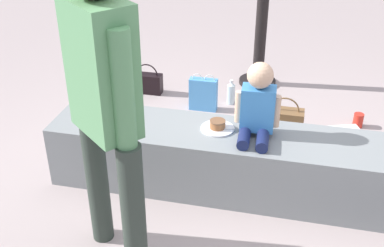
{
  "coord_description": "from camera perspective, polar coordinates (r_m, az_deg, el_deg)",
  "views": [
    {
      "loc": [
        0.31,
        -2.61,
        1.99
      ],
      "look_at": [
        -0.21,
        -0.36,
        0.68
      ],
      "focal_mm": 44.56,
      "sensor_mm": 36.0,
      "label": 1
    }
  ],
  "objects": [
    {
      "name": "ground_plane",
      "position": [
        3.29,
        5.0,
        -7.71
      ],
      "size": [
        12.0,
        12.0,
        0.0
      ],
      "primitive_type": "plane",
      "color": "#A89896"
    },
    {
      "name": "concrete_ledge",
      "position": [
        3.17,
        5.17,
        -4.61
      ],
      "size": [
        2.46,
        0.48,
        0.43
      ],
      "primitive_type": "cube",
      "color": "gray",
      "rests_on": "ground_plane"
    },
    {
      "name": "adult_standing",
      "position": [
        2.24,
        -10.54,
        3.96
      ],
      "size": [
        0.42,
        0.39,
        1.72
      ],
      "color": "#2C362F",
      "rests_on": "ground_plane"
    },
    {
      "name": "party_cup_red",
      "position": [
        4.2,
        19.27,
        0.37
      ],
      "size": [
        0.08,
        0.08,
        0.12
      ],
      "primitive_type": "cylinder",
      "color": "red",
      "rests_on": "ground_plane"
    },
    {
      "name": "water_bottle_near_gift",
      "position": [
        4.33,
        4.69,
        3.68
      ],
      "size": [
        0.07,
        0.07,
        0.23
      ],
      "color": "silver",
      "rests_on": "ground_plane"
    },
    {
      "name": "handbag_brown_canvas",
      "position": [
        3.83,
        10.88,
        -0.03
      ],
      "size": [
        0.3,
        0.14,
        0.36
      ],
      "color": "brown",
      "rests_on": "ground_plane"
    },
    {
      "name": "child_seated",
      "position": [
        2.96,
        7.87,
        2.2
      ],
      "size": [
        0.28,
        0.32,
        0.48
      ],
      "color": "#161F4B",
      "rests_on": "concrete_ledge"
    },
    {
      "name": "railing_post",
      "position": [
        4.66,
        8.13,
        9.29
      ],
      "size": [
        0.36,
        0.36,
        1.07
      ],
      "color": "black",
      "rests_on": "ground_plane"
    },
    {
      "name": "cake_box_white",
      "position": [
        3.86,
        17.5,
        -2.01
      ],
      "size": [
        0.41,
        0.39,
        0.12
      ],
      "primitive_type": "cube",
      "rotation": [
        0.0,
        0.0,
        0.35
      ],
      "color": "white",
      "rests_on": "ground_plane"
    },
    {
      "name": "handbag_black_leather",
      "position": [
        4.55,
        -5.36,
        4.89
      ],
      "size": [
        0.28,
        0.11,
        0.29
      ],
      "color": "black",
      "rests_on": "ground_plane"
    },
    {
      "name": "water_bottle_far_side",
      "position": [
        4.12,
        6.8,
        2.0
      ],
      "size": [
        0.07,
        0.07,
        0.22
      ],
      "color": "silver",
      "rests_on": "ground_plane"
    },
    {
      "name": "gift_bag",
      "position": [
        4.2,
        1.36,
        3.54
      ],
      "size": [
        0.24,
        0.09,
        0.34
      ],
      "color": "#4C99E0",
      "rests_on": "ground_plane"
    },
    {
      "name": "cake_plate",
      "position": [
        3.09,
        3.08,
        -0.35
      ],
      "size": [
        0.22,
        0.22,
        0.07
      ],
      "color": "white",
      "rests_on": "concrete_ledge"
    }
  ]
}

